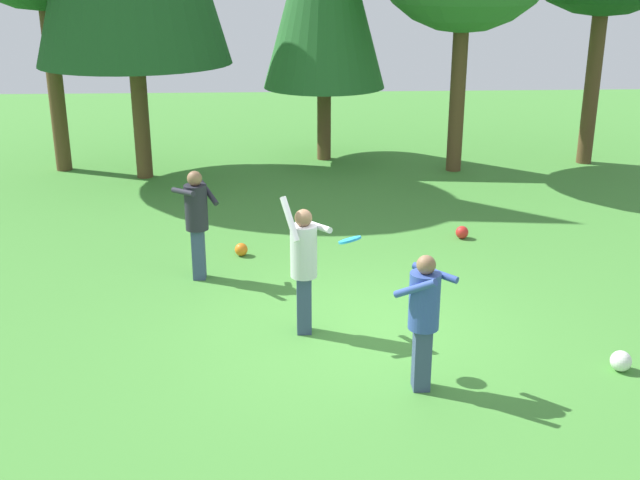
{
  "coord_description": "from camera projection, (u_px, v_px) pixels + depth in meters",
  "views": [
    {
      "loc": [
        -0.97,
        -9.32,
        4.55
      ],
      "look_at": [
        -0.49,
        0.56,
        1.05
      ],
      "focal_mm": 44.16,
      "sensor_mm": 36.0,
      "label": 1
    }
  ],
  "objects": [
    {
      "name": "person_thrower",
      "position": [
        304.0,
        260.0,
        9.92
      ],
      "size": [
        0.66,
        0.66,
        1.84
      ],
      "rotation": [
        0.0,
        0.0,
        -1.02
      ],
      "color": "#38476B",
      "rests_on": "ground_plane"
    },
    {
      "name": "ball_orange",
      "position": [
        241.0,
        250.0,
        12.87
      ],
      "size": [
        0.21,
        0.21,
        0.21
      ],
      "primitive_type": "sphere",
      "color": "orange",
      "rests_on": "ground_plane"
    },
    {
      "name": "ball_red",
      "position": [
        462.0,
        232.0,
        13.67
      ],
      "size": [
        0.22,
        0.22,
        0.22
      ],
      "primitive_type": "sphere",
      "color": "red",
      "rests_on": "ground_plane"
    },
    {
      "name": "ball_white",
      "position": [
        621.0,
        361.0,
        9.24
      ],
      "size": [
        0.25,
        0.25,
        0.25
      ],
      "primitive_type": "sphere",
      "color": "white",
      "rests_on": "ground_plane"
    },
    {
      "name": "person_catcher",
      "position": [
        424.0,
        312.0,
        8.59
      ],
      "size": [
        0.72,
        0.72,
        1.6
      ],
      "rotation": [
        0.0,
        0.0,
        2.41
      ],
      "color": "#38476B",
      "rests_on": "ground_plane"
    },
    {
      "name": "ground_plane",
      "position": [
        359.0,
        329.0,
        10.33
      ],
      "size": [
        40.0,
        40.0,
        0.0
      ],
      "primitive_type": "plane",
      "color": "#478C38"
    },
    {
      "name": "frisbee",
      "position": [
        350.0,
        240.0,
        8.99
      ],
      "size": [
        0.37,
        0.38,
        0.11
      ],
      "color": "#2393D1"
    },
    {
      "name": "person_bystander",
      "position": [
        197.0,
        216.0,
        11.66
      ],
      "size": [
        0.72,
        0.74,
        1.68
      ],
      "rotation": [
        0.0,
        0.0,
        -0.93
      ],
      "color": "#38476B",
      "rests_on": "ground_plane"
    }
  ]
}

